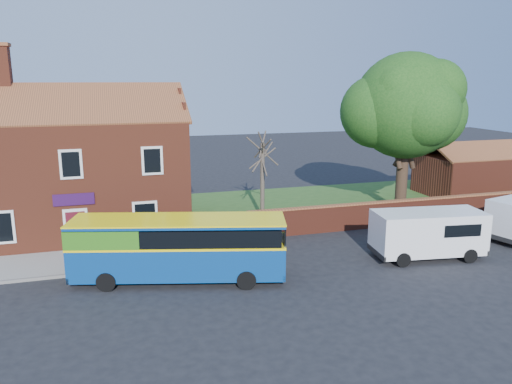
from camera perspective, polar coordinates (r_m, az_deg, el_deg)
name	(u,v)px	position (r m, az deg, el deg)	size (l,w,h in m)	color
ground	(246,293)	(21.27, -1.18, -11.52)	(120.00, 120.00, 0.00)	black
pavement	(76,262)	(26.03, -19.86, -7.52)	(18.00, 3.50, 0.12)	gray
kerb	(74,275)	(24.39, -20.08, -8.89)	(18.00, 0.15, 0.14)	slate
grass_strip	(370,201)	(37.52, 12.90, -1.02)	(26.00, 12.00, 0.04)	#426B28
shop_building	(77,173)	(30.74, -19.81, 2.01)	(12.30, 8.13, 10.50)	brown
boundary_wall	(419,211)	(32.41, 18.11, -2.06)	(22.00, 0.38, 1.60)	maroon
outbuilding	(475,173)	(42.30, 23.73, 1.96)	(8.20, 5.06, 4.17)	maroon
bus	(172,246)	(22.30, -9.57, -6.08)	(9.57, 4.63, 2.83)	navy
van_near	(428,232)	(26.27, 19.09, -4.36)	(5.64, 2.83, 2.37)	white
large_tree	(406,109)	(34.15, 16.74, 9.07)	(8.60, 6.80, 10.49)	black
bare_tree	(262,177)	(31.49, 0.74, 1.75)	(2.00, 2.38, 5.32)	#4C4238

